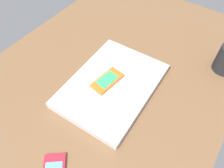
{
  "coord_description": "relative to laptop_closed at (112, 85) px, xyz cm",
  "views": [
    {
      "loc": [
        38.85,
        28.62,
        59.73
      ],
      "look_at": [
        3.19,
        4.06,
        5.0
      ],
      "focal_mm": 34.72,
      "sensor_mm": 36.0,
      "label": 1
    }
  ],
  "objects": [
    {
      "name": "cell_phone_on_laptop",
      "position": [
        0.39,
        -1.57,
        1.78
      ],
      "size": [
        11.3,
        6.7,
        1.1
      ],
      "color": "orange",
      "rests_on": "laptop_closed"
    },
    {
      "name": "laptop_closed",
      "position": [
        0.0,
        0.0,
        0.0
      ],
      "size": [
        35.35,
        26.02,
        2.53
      ],
      "primitive_type": "cube",
      "rotation": [
        0.0,
        0.0,
        0.03
      ],
      "color": "#B7BABC",
      "rests_on": "desk_surface"
    },
    {
      "name": "desk_surface",
      "position": [
        -3.19,
        -4.06,
        -2.77
      ],
      "size": [
        120.0,
        80.0,
        3.0
      ],
      "primitive_type": "cube",
      "color": "brown",
      "rests_on": "ground"
    }
  ]
}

